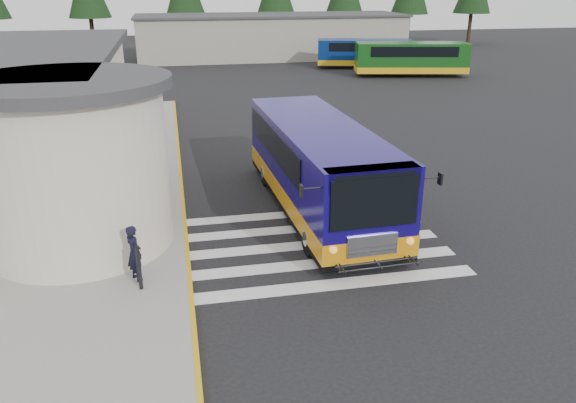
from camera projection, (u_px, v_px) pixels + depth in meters
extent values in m
plane|color=black|center=(318.00, 233.00, 17.51)|extent=(140.00, 140.00, 0.00)
cube|color=gray|center=(37.00, 205.00, 19.43)|extent=(10.00, 34.00, 0.15)
cube|color=gold|center=(182.00, 195.00, 20.36)|extent=(0.12, 34.00, 0.16)
cylinder|color=beige|center=(74.00, 169.00, 15.76)|extent=(5.20, 5.20, 4.50)
cylinder|color=#38383A|center=(61.00, 83.00, 14.88)|extent=(5.80, 5.80, 0.30)
cube|color=black|center=(111.00, 160.00, 20.38)|extent=(0.08, 1.20, 2.20)
cube|color=#38383A|center=(121.00, 124.00, 19.99)|extent=(1.20, 1.80, 0.12)
cube|color=silver|center=(330.00, 285.00, 14.50)|extent=(8.00, 0.55, 0.01)
cube|color=silver|center=(318.00, 263.00, 15.59)|extent=(8.00, 0.55, 0.01)
cube|color=silver|center=(308.00, 245.00, 16.68)|extent=(8.00, 0.55, 0.01)
cube|color=silver|center=(299.00, 229.00, 17.78)|extent=(8.00, 0.55, 0.01)
cube|color=silver|center=(292.00, 214.00, 18.87)|extent=(8.00, 0.55, 0.01)
cube|color=gray|center=(271.00, 37.00, 56.14)|extent=(26.00, 8.00, 4.00)
cube|color=#38383A|center=(271.00, 15.00, 55.37)|extent=(26.40, 8.40, 0.20)
cylinder|color=black|center=(93.00, 35.00, 60.11)|extent=(0.44, 0.44, 3.60)
cylinder|color=black|center=(187.00, 34.00, 61.99)|extent=(0.44, 0.44, 3.60)
cylinder|color=black|center=(276.00, 32.00, 63.88)|extent=(0.44, 0.44, 3.60)
cylinder|color=black|center=(343.00, 31.00, 65.38)|extent=(0.44, 0.44, 3.60)
cylinder|color=black|center=(408.00, 30.00, 66.89)|extent=(0.44, 0.44, 3.60)
cylinder|color=black|center=(469.00, 29.00, 68.39)|extent=(0.44, 0.44, 3.60)
cube|color=#12085F|center=(318.00, 162.00, 18.70)|extent=(3.08, 9.76, 2.52)
cube|color=orange|center=(318.00, 189.00, 19.05)|extent=(3.12, 9.79, 0.60)
cube|color=black|center=(318.00, 199.00, 19.18)|extent=(3.11, 9.78, 0.24)
cube|color=black|center=(375.00, 203.00, 14.18)|extent=(2.36, 0.16, 1.34)
cube|color=silver|center=(372.00, 245.00, 14.60)|extent=(1.40, 0.12, 0.59)
cube|color=black|center=(273.00, 143.00, 18.98)|extent=(0.34, 7.08, 0.97)
cube|color=black|center=(349.00, 138.00, 19.59)|extent=(0.34, 7.08, 0.97)
cylinder|color=black|center=(311.00, 238.00, 15.96)|extent=(0.36, 1.04, 1.03)
cylinder|color=black|center=(388.00, 229.00, 16.50)|extent=(0.36, 1.04, 1.03)
cylinder|color=black|center=(267.00, 172.00, 21.38)|extent=(0.36, 1.04, 1.03)
cylinder|color=black|center=(326.00, 168.00, 21.92)|extent=(0.36, 1.04, 1.03)
cube|color=black|center=(301.00, 191.00, 13.76)|extent=(0.06, 0.20, 0.32)
cube|color=black|center=(440.00, 179.00, 14.61)|extent=(0.06, 0.20, 0.32)
imported|color=black|center=(134.00, 253.00, 14.21)|extent=(0.59, 0.66, 1.50)
imported|color=black|center=(53.00, 229.00, 15.28)|extent=(1.02, 1.08, 1.78)
cylinder|color=black|center=(139.00, 268.00, 13.82)|extent=(0.10, 0.10, 1.19)
cube|color=navy|center=(364.00, 52.00, 49.74)|extent=(8.49, 4.12, 2.09)
cube|color=gold|center=(364.00, 61.00, 50.05)|extent=(8.53, 4.16, 0.45)
cube|color=black|center=(364.00, 46.00, 49.56)|extent=(6.73, 3.74, 0.73)
cube|color=#124313|center=(411.00, 57.00, 45.35)|extent=(9.21, 4.24, 2.27)
cube|color=gold|center=(410.00, 69.00, 45.69)|extent=(9.25, 4.27, 0.49)
cube|color=black|center=(412.00, 50.00, 45.15)|extent=(7.29, 3.88, 0.79)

